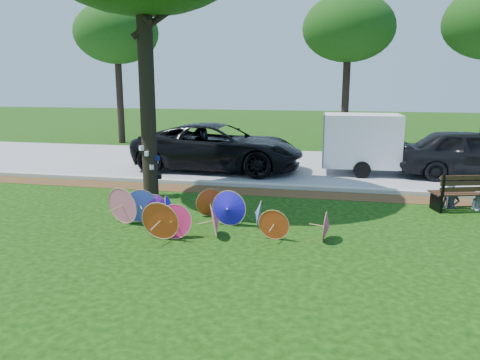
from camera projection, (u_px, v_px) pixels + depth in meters
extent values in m
plane|color=black|center=(198.00, 238.00, 10.12)|extent=(90.00, 90.00, 0.00)
cube|color=#472D16|center=(241.00, 191.00, 14.42)|extent=(90.00, 1.00, 0.01)
cube|color=#B7B5AD|center=(246.00, 185.00, 15.08)|extent=(90.00, 0.30, 0.12)
cube|color=gray|center=(266.00, 164.00, 19.06)|extent=(90.00, 8.00, 0.01)
cylinder|color=black|center=(147.00, 92.00, 13.16)|extent=(0.44, 0.44, 6.05)
cone|color=#C33B14|center=(161.00, 220.00, 9.97)|extent=(0.88, 0.33, 0.87)
cone|color=#C33B14|center=(274.00, 224.00, 9.98)|extent=(0.71, 0.28, 0.70)
cone|color=#DC3967|center=(327.00, 226.00, 9.90)|extent=(0.18, 0.65, 0.65)
cone|color=#516EE8|center=(257.00, 213.00, 10.93)|extent=(0.22, 0.63, 0.63)
cone|color=#DC3967|center=(216.00, 220.00, 10.17)|extent=(0.47, 0.76, 0.73)
cone|color=#1A12CD|center=(228.00, 209.00, 10.88)|extent=(0.86, 0.27, 0.85)
cone|color=purple|center=(153.00, 208.00, 11.31)|extent=(0.68, 0.43, 0.66)
cone|color=#D8617F|center=(124.00, 205.00, 11.10)|extent=(0.92, 0.48, 0.91)
cone|color=#516EE8|center=(140.00, 205.00, 11.28)|extent=(0.76, 0.53, 0.80)
cone|color=#C32056|center=(175.00, 220.00, 10.13)|extent=(0.80, 0.42, 0.76)
cone|color=#1A12CD|center=(171.00, 208.00, 11.25)|extent=(0.38, 0.70, 0.67)
cone|color=#C33B14|center=(210.00, 202.00, 11.67)|extent=(0.72, 0.59, 0.74)
imported|color=black|center=(219.00, 147.00, 17.68)|extent=(6.47, 3.21, 1.76)
imported|color=black|center=(473.00, 154.00, 16.19)|extent=(5.10, 2.18, 1.72)
cube|color=white|center=(361.00, 140.00, 16.91)|extent=(2.74, 1.81, 2.47)
imported|color=#353B48|center=(452.00, 186.00, 12.40)|extent=(0.49, 0.36, 1.23)
imported|color=#B2B3BB|center=(480.00, 191.00, 12.27)|extent=(0.54, 0.44, 1.01)
cylinder|color=black|center=(120.00, 97.00, 25.16)|extent=(0.36, 0.36, 5.00)
ellipsoid|color=black|center=(116.00, 33.00, 24.47)|extent=(4.40, 4.40, 3.20)
cylinder|color=black|center=(345.00, 98.00, 22.93)|extent=(0.36, 0.36, 5.00)
ellipsoid|color=black|center=(349.00, 28.00, 22.25)|extent=(4.40, 4.40, 3.20)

